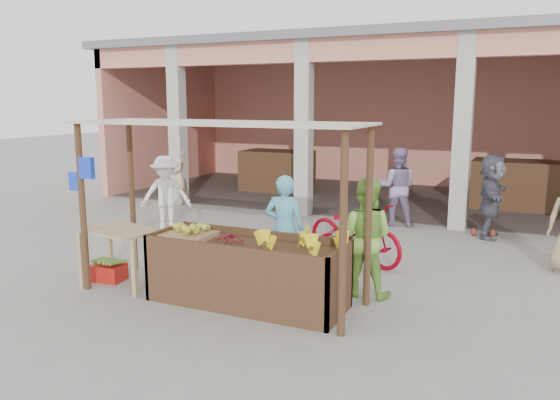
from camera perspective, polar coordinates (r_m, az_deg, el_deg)
The scene contains 19 objects.
ground at distance 7.63m, azimuth -6.78°, elevation -10.09°, with size 60.00×60.00×0.00m, color gray.
market_building at distance 15.47m, azimuth 10.87°, elevation 10.33°, with size 14.40×6.40×4.20m.
fruit_stall at distance 7.27m, azimuth -3.44°, elevation -7.75°, with size 2.60×0.95×0.80m, color #513320.
stall_awning at distance 7.25m, azimuth -6.96°, elevation 4.90°, with size 4.09×1.35×2.39m.
banana_heap at distance 6.86m, azimuth 2.45°, elevation -4.54°, with size 1.04×0.57×0.19m, color yellow, non-canonical shape.
melon_tray at distance 7.62m, azimuth -9.58°, elevation -3.23°, with size 0.67×0.58×0.19m.
berry_heap at distance 7.23m, azimuth -5.32°, elevation -4.02°, with size 0.43×0.35×0.14m, color maroon.
side_table at distance 8.16m, azimuth -16.34°, elevation -3.86°, with size 1.18×0.92×0.85m.
papaya_pile at distance 8.11m, azimuth -16.43°, elevation -2.14°, with size 0.77×0.44×0.22m, color #499230, non-canonical shape.
red_crate at distance 8.62m, azimuth -17.51°, elevation -7.22°, with size 0.48×0.34×0.25m, color #B41A13.
plantain_bundle at distance 8.58m, azimuth -17.57°, elevation -6.19°, with size 0.37×0.26×0.07m, color #669937, non-canonical shape.
produce_sacks at distance 11.59m, azimuth 20.57°, elevation -2.05°, with size 0.79×0.74×0.60m.
vendor_blue at distance 8.01m, azimuth 0.49°, elevation -2.65°, with size 0.64×0.47×1.71m, color #5DBCDB.
vendor_green at distance 7.54m, azimuth 8.83°, elevation -3.54°, with size 0.83×0.48×1.72m, color #7DB441.
motorcycle at distance 9.15m, azimuth 7.79°, elevation -3.22°, with size 2.01×0.69×1.05m, color maroon.
shopper_a at distance 11.31m, azimuth -11.87°, elevation 0.90°, with size 1.08×0.54×1.69m, color white.
shopper_d at distance 11.34m, azimuth 21.22°, elevation 0.57°, with size 1.60×0.66×1.73m, color #504F5D.
shopper_e at distance 14.38m, azimuth -10.45°, elevation 2.56°, with size 0.56×0.42×1.50m, color #E0A87F.
shopper_f at distance 11.91m, azimuth 12.14°, elevation 1.73°, with size 0.90×0.52×1.84m, color gray.
Camera 1 is at (3.76, -6.09, 2.66)m, focal length 35.00 mm.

